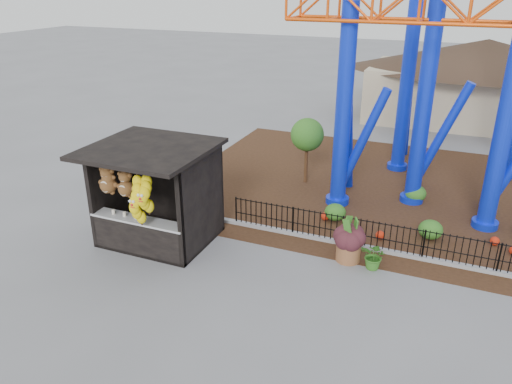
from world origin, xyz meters
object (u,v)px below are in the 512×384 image
at_px(prize_booth, 152,197).
at_px(potted_plant, 375,256).
at_px(roller_coaster, 474,17).
at_px(terracotta_planter, 348,250).

xyz_separation_m(prize_booth, potted_plant, (6.60, 1.09, -1.13)).
bearing_deg(roller_coaster, potted_plant, -103.81).
bearing_deg(potted_plant, roller_coaster, 94.30).
relative_size(roller_coaster, terracotta_planter, 15.33).
height_order(prize_booth, potted_plant, prize_booth).
height_order(prize_booth, terracotta_planter, prize_booth).
relative_size(roller_coaster, potted_plant, 13.56).
xyz_separation_m(terracotta_planter, potted_plant, (0.79, -0.18, 0.08)).
relative_size(prize_booth, roller_coaster, 0.32).
bearing_deg(potted_plant, prize_booth, -152.53).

